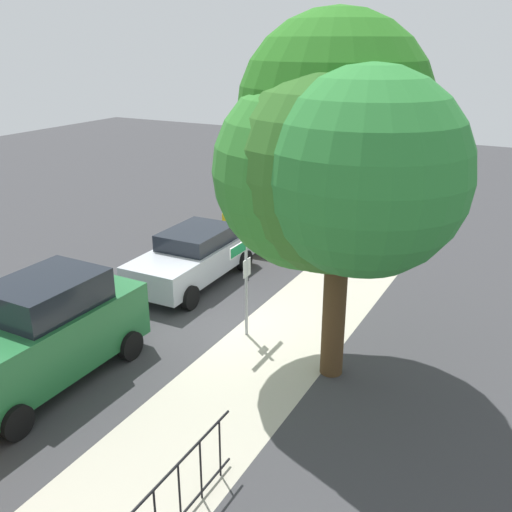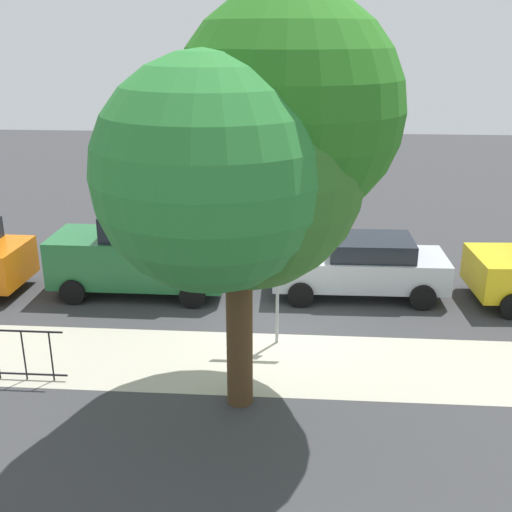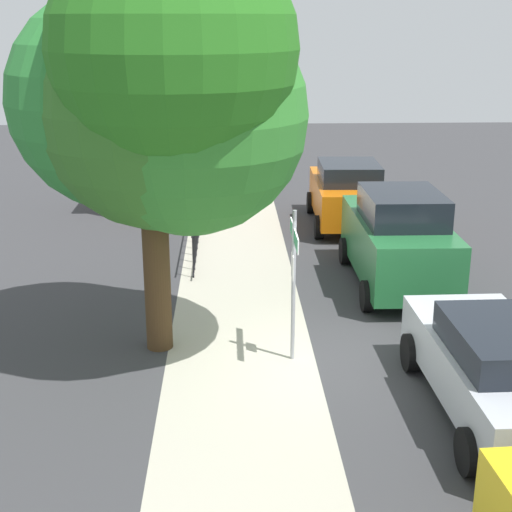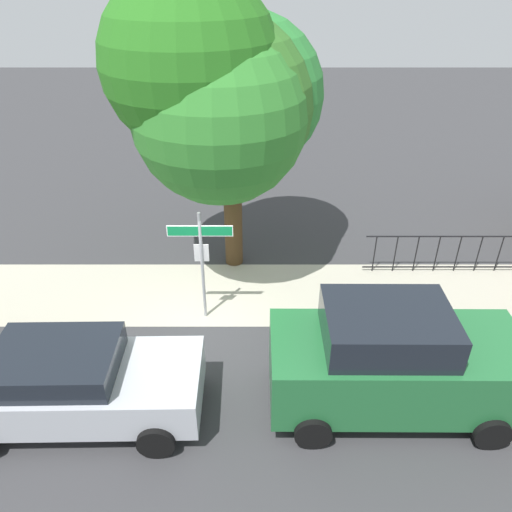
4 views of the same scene
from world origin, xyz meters
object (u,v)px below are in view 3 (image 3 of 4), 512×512
Objects in this scene: car_green at (398,239)px; car_orange at (347,193)px; shade_tree at (161,95)px; street_sign at (294,261)px; car_silver at (498,367)px; utility_shed at (153,163)px.

car_green is 5.01m from car_orange.
car_green is 1.08× the size of car_orange.
shade_tree is 1.61× the size of car_green.
street_sign is 3.64m from car_silver.
shade_tree is at bearing 153.36° from car_orange.
shade_tree reaches higher than car_green.
utility_shed is (12.92, 6.25, 0.61)m from car_silver.
street_sign is at bearing 166.84° from car_orange.
car_silver is 14.36m from utility_shed.
shade_tree is 1.73× the size of car_orange.
car_orange is (10.62, 0.55, 0.14)m from car_silver.
street_sign is 8.94m from car_orange.
shade_tree is 6.68m from car_silver.
shade_tree is at bearing 124.19° from car_green.
car_silver is 1.07× the size of car_orange.
car_green is at bearing -140.46° from utility_shed.
car_green is at bearing -36.06° from street_sign.
car_orange is (8.20, -4.45, -3.57)m from shade_tree.
car_silver is (-2.03, -2.85, -1.01)m from street_sign.
street_sign is 0.94× the size of utility_shed.
street_sign reaches higher than car_orange.
car_green is at bearing 1.44° from car_silver.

